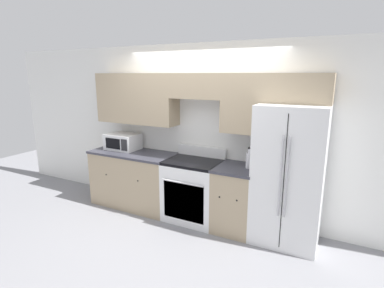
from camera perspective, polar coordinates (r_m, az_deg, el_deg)
The scene contains 8 objects.
ground_plane at distance 4.49m, azimuth -1.89°, elevation -15.50°, with size 12.00×12.00×0.00m, color gray.
wall_back at distance 4.50m, azimuth 1.59°, elevation 4.78°, with size 8.00×0.39×2.60m.
lower_cabinets_left at distance 5.10m, azimuth -10.94°, elevation -6.49°, with size 1.43×0.64×0.92m.
lower_cabinets_right at distance 4.29m, azimuth 8.31°, elevation -10.21°, with size 0.56×0.64×0.92m.
oven_range at distance 4.53m, azimuth 0.24°, elevation -8.73°, with size 0.80×0.65×1.08m.
refrigerator at distance 4.05m, azimuth 18.04°, elevation -5.53°, with size 0.83×0.80×1.80m.
microwave at distance 5.15m, azimuth -13.05°, elevation 0.45°, with size 0.53×0.39×0.26m.
bottle at distance 4.09m, azimuth 10.83°, elevation -2.99°, with size 0.09×0.09×0.29m.
Camera 1 is at (1.94, -3.43, 2.15)m, focal length 28.00 mm.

